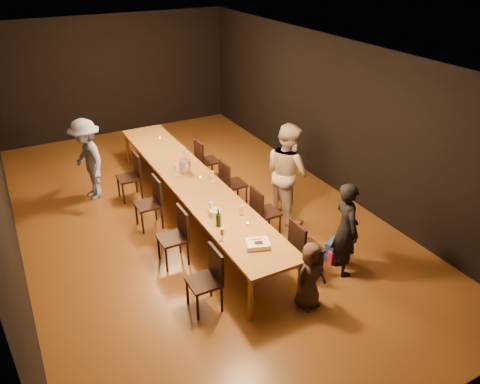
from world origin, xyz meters
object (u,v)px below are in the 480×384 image
chair_right_3 (208,160)px  man_blue (88,160)px  chair_left_3 (129,177)px  plate_stack (215,213)px  woman_tan (287,172)px  table (192,182)px  chair_right_0 (307,247)px  chair_right_1 (266,212)px  birthday_cake (258,244)px  chair_right_2 (234,183)px  chair_left_0 (204,281)px  ice_bucket (185,166)px  woman_birthday (346,229)px  chair_left_1 (172,238)px  champagne_bottle (218,217)px  chair_left_2 (148,204)px  child (310,276)px

chair_right_3 → man_blue: (-2.34, 0.40, 0.35)m
chair_left_3 → plate_stack: bearing=-165.2°
woman_tan → table: bearing=56.8°
woman_tan → plate_stack: (-1.67, -0.52, -0.11)m
chair_right_0 → chair_right_1: 1.20m
birthday_cake → chair_right_3: bearing=95.7°
chair_right_2 → chair_left_0: 2.94m
chair_right_2 → ice_bucket: ice_bucket is taller
chair_right_0 → woman_birthday: size_ratio=0.61×
chair_left_0 → chair_left_1: size_ratio=1.00×
birthday_cake → plate_stack: bearing=118.7°
plate_stack → ice_bucket: 1.71m
champagne_bottle → chair_right_0: bearing=-34.4°
table → birthday_cake: size_ratio=15.07×
chair_left_2 → champagne_bottle: size_ratio=3.01×
woman_birthday → chair_left_0: bearing=96.9°
table → woman_birthday: woman_birthday is taller
chair_right_2 → plate_stack: 1.73m
chair_right_2 → chair_left_3: size_ratio=1.00×
chair_left_0 → champagne_bottle: (0.59, 0.76, 0.44)m
chair_left_3 → woman_tan: (2.35, -2.03, 0.45)m
chair_right_3 → man_blue: 2.40m
birthday_cake → chair_right_0: bearing=17.5°
chair_right_1 → champagne_bottle: 1.27m
chair_left_0 → child: 1.45m
woman_birthday → plate_stack: (-1.55, 1.27, 0.04)m
man_blue → birthday_cake: bearing=11.7°
chair_right_2 → ice_bucket: (-0.84, 0.34, 0.41)m
chair_right_3 → woman_birthday: size_ratio=0.61×
table → woman_tan: bearing=-29.1°
woman_tan → champagne_bottle: woman_tan is taller
chair_left_3 → chair_left_1: bearing=-180.0°
chair_left_2 → chair_left_3: size_ratio=1.00×
table → chair_right_3: size_ratio=6.45×
chair_right_0 → chair_left_0: 1.70m
chair_right_3 → plate_stack: bearing=-21.8°
chair_right_0 → chair_left_0: (-1.70, 0.00, 0.00)m
table → champagne_bottle: size_ratio=19.41×
chair_left_3 → woman_birthday: size_ratio=0.61×
chair_right_2 → woman_tan: woman_tan is taller
chair_right_3 → chair_left_2: 2.08m
chair_left_0 → woman_tan: size_ratio=0.51×
chair_right_3 → woman_tan: bearing=17.7°
chair_right_2 → birthday_cake: bearing=-19.7°
chair_right_1 → chair_left_3: 2.94m
chair_left_3 → child: child is taller
chair_left_2 → birthday_cake: 2.54m
chair_right_3 → birthday_cake: chair_right_3 is taller
woman_tan → man_blue: (-2.99, 2.44, -0.10)m
chair_left_1 → child: child is taller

